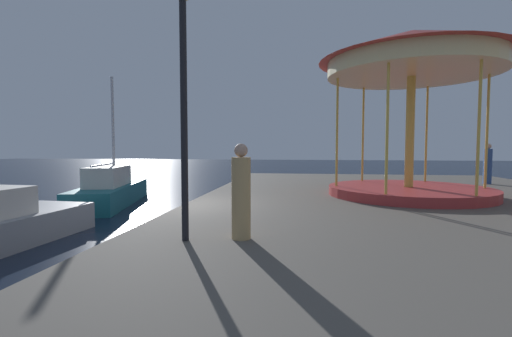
{
  "coord_description": "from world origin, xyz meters",
  "views": [
    {
      "loc": [
        3.42,
        -9.53,
        2.43
      ],
      "look_at": [
        1.43,
        4.8,
        1.56
      ],
      "focal_mm": 24.6,
      "sensor_mm": 36.0,
      "label": 1
    }
  ],
  "objects_px": {
    "sailboat_teal": "(111,190)",
    "bollard_north": "(238,178)",
    "person_far_corner": "(488,165)",
    "person_near_carousel": "(241,195)",
    "carousel": "(412,72)",
    "lamp_post_mid_promenade": "(183,65)"
  },
  "relations": [
    {
      "from": "sailboat_teal",
      "to": "bollard_north",
      "type": "distance_m",
      "value": 5.52
    },
    {
      "from": "person_far_corner",
      "to": "person_near_carousel",
      "type": "distance_m",
      "value": 14.16
    },
    {
      "from": "carousel",
      "to": "lamp_post_mid_promenade",
      "type": "relative_size",
      "value": 1.36
    },
    {
      "from": "sailboat_teal",
      "to": "carousel",
      "type": "height_order",
      "value": "carousel"
    },
    {
      "from": "sailboat_teal",
      "to": "person_far_corner",
      "type": "relative_size",
      "value": 3.49
    },
    {
      "from": "sailboat_teal",
      "to": "person_far_corner",
      "type": "xyz_separation_m",
      "value": [
        16.23,
        3.05,
        1.02
      ]
    },
    {
      "from": "bollard_north",
      "to": "person_far_corner",
      "type": "xyz_separation_m",
      "value": [
        11.11,
        1.02,
        0.65
      ]
    },
    {
      "from": "sailboat_teal",
      "to": "person_near_carousel",
      "type": "xyz_separation_m",
      "value": [
        7.04,
        -7.72,
        0.97
      ]
    },
    {
      "from": "sailboat_teal",
      "to": "carousel",
      "type": "distance_m",
      "value": 12.48
    },
    {
      "from": "carousel",
      "to": "bollard_north",
      "type": "relative_size",
      "value": 15.19
    },
    {
      "from": "person_far_corner",
      "to": "lamp_post_mid_promenade",
      "type": "bearing_deg",
      "value": -132.63
    },
    {
      "from": "carousel",
      "to": "person_near_carousel",
      "type": "height_order",
      "value": "carousel"
    },
    {
      "from": "bollard_north",
      "to": "person_near_carousel",
      "type": "xyz_separation_m",
      "value": [
        1.92,
        -9.75,
        0.59
      ]
    },
    {
      "from": "lamp_post_mid_promenade",
      "to": "person_far_corner",
      "type": "relative_size",
      "value": 2.47
    },
    {
      "from": "carousel",
      "to": "bollard_north",
      "type": "height_order",
      "value": "carousel"
    },
    {
      "from": "lamp_post_mid_promenade",
      "to": "person_far_corner",
      "type": "bearing_deg",
      "value": 47.37
    },
    {
      "from": "person_far_corner",
      "to": "sailboat_teal",
      "type": "bearing_deg",
      "value": -169.35
    },
    {
      "from": "sailboat_teal",
      "to": "bollard_north",
      "type": "bearing_deg",
      "value": 21.7
    },
    {
      "from": "carousel",
      "to": "person_near_carousel",
      "type": "bearing_deg",
      "value": -126.17
    },
    {
      "from": "lamp_post_mid_promenade",
      "to": "bollard_north",
      "type": "relative_size",
      "value": 11.13
    },
    {
      "from": "bollard_north",
      "to": "person_far_corner",
      "type": "bearing_deg",
      "value": 5.22
    },
    {
      "from": "sailboat_teal",
      "to": "lamp_post_mid_promenade",
      "type": "bearing_deg",
      "value": -52.6
    }
  ]
}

